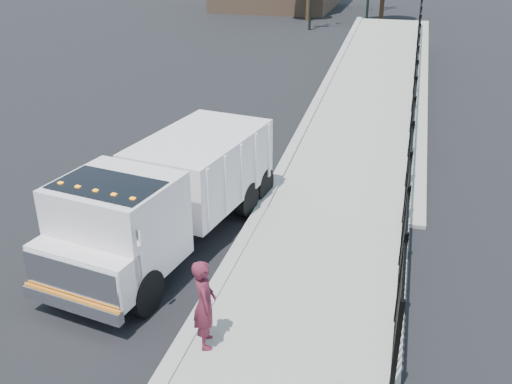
# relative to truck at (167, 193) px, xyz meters

# --- Properties ---
(ground) EXTENTS (120.00, 120.00, 0.00)m
(ground) POSITION_rel_truck_xyz_m (1.61, -1.71, -1.33)
(ground) COLOR black
(ground) RESTS_ON ground
(sidewalk) EXTENTS (3.55, 12.00, 0.12)m
(sidewalk) POSITION_rel_truck_xyz_m (3.53, -3.71, -1.27)
(sidewalk) COLOR #9E998E
(sidewalk) RESTS_ON ground
(curb) EXTENTS (0.30, 12.00, 0.16)m
(curb) POSITION_rel_truck_xyz_m (1.61, -3.71, -1.25)
(curb) COLOR #ADAAA3
(curb) RESTS_ON ground
(ramp) EXTENTS (3.95, 24.06, 3.19)m
(ramp) POSITION_rel_truck_xyz_m (3.73, 14.29, -1.33)
(ramp) COLOR #9E998E
(ramp) RESTS_ON ground
(iron_fence) EXTENTS (0.10, 28.00, 1.80)m
(iron_fence) POSITION_rel_truck_xyz_m (5.16, 10.29, -0.43)
(iron_fence) COLOR black
(iron_fence) RESTS_ON ground
(truck) EXTENTS (3.28, 7.14, 2.36)m
(truck) POSITION_rel_truck_xyz_m (0.00, 0.00, 0.00)
(truck) COLOR black
(truck) RESTS_ON ground
(worker) EXTENTS (0.61, 0.71, 1.65)m
(worker) POSITION_rel_truck_xyz_m (2.01, -3.19, -0.38)
(worker) COLOR maroon
(worker) RESTS_ON sidewalk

